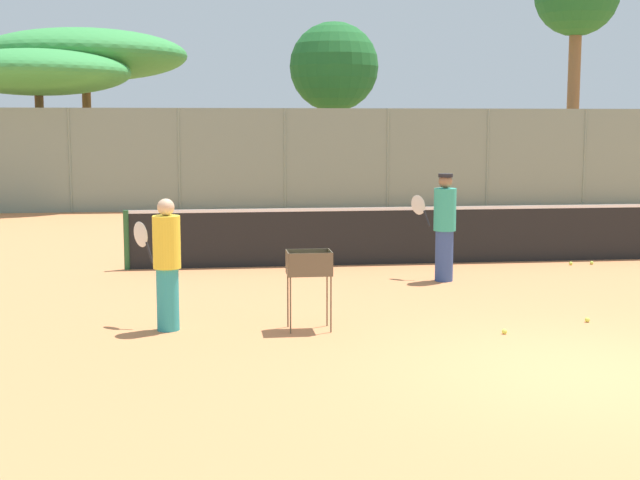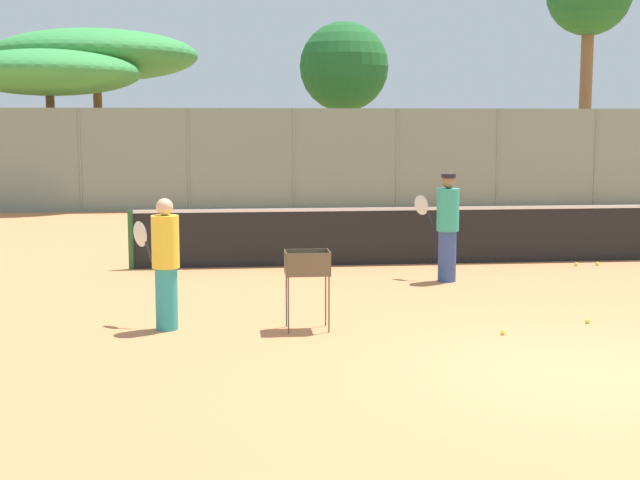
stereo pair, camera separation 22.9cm
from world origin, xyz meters
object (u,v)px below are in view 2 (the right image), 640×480
(player_white_outfit, at_px, (165,262))
(parked_car, at_px, (514,179))
(tennis_net, at_px, (425,234))
(ball_cart, at_px, (307,269))
(player_red_cap, at_px, (447,226))

(player_white_outfit, distance_m, parked_car, 21.96)
(tennis_net, height_order, parked_car, parked_car)
(tennis_net, bearing_deg, player_white_outfit, -132.53)
(ball_cart, bearing_deg, tennis_net, 62.07)
(tennis_net, bearing_deg, ball_cart, -117.93)
(player_white_outfit, height_order, parked_car, player_white_outfit)
(tennis_net, xyz_separation_m, player_white_outfit, (-4.48, -4.88, 0.31))
(tennis_net, relative_size, player_white_outfit, 6.49)
(tennis_net, height_order, player_red_cap, player_red_cap)
(parked_car, bearing_deg, tennis_net, -114.44)
(player_white_outfit, relative_size, parked_car, 0.40)
(player_red_cap, distance_m, ball_cart, 4.18)
(ball_cart, distance_m, parked_car, 21.32)
(tennis_net, distance_m, player_white_outfit, 6.63)
(player_red_cap, bearing_deg, parked_car, -62.27)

